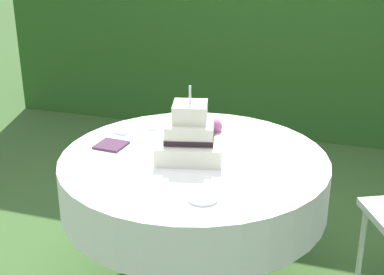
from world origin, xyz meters
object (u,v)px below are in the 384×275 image
(wedding_cake, at_px, (191,137))
(serving_plate_far, at_px, (203,198))
(serving_plate_near, at_px, (124,131))
(serving_plate_left, at_px, (154,126))
(napkin_stack, at_px, (111,145))
(cake_table, at_px, (194,181))

(wedding_cake, xyz_separation_m, serving_plate_far, (0.19, -0.42, -0.09))
(serving_plate_near, relative_size, serving_plate_left, 1.05)
(serving_plate_near, distance_m, napkin_stack, 0.21)
(serving_plate_near, bearing_deg, serving_plate_far, -43.91)
(wedding_cake, relative_size, napkin_stack, 2.67)
(cake_table, distance_m, serving_plate_far, 0.46)
(wedding_cake, bearing_deg, serving_plate_near, 156.75)
(wedding_cake, distance_m, serving_plate_near, 0.49)
(wedding_cake, distance_m, serving_plate_far, 0.47)
(wedding_cake, height_order, serving_plate_far, wedding_cake)
(wedding_cake, distance_m, serving_plate_left, 0.45)
(serving_plate_far, bearing_deg, serving_plate_left, 124.91)
(serving_plate_near, relative_size, napkin_stack, 0.80)
(napkin_stack, bearing_deg, serving_plate_far, -33.29)
(cake_table, height_order, serving_plate_left, serving_plate_left)
(cake_table, relative_size, napkin_stack, 9.19)
(cake_table, bearing_deg, napkin_stack, -179.83)
(napkin_stack, bearing_deg, cake_table, 0.17)
(wedding_cake, bearing_deg, serving_plate_far, -65.66)
(serving_plate_far, distance_m, serving_plate_left, 0.89)
(cake_table, height_order, napkin_stack, napkin_stack)
(wedding_cake, distance_m, napkin_stack, 0.44)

